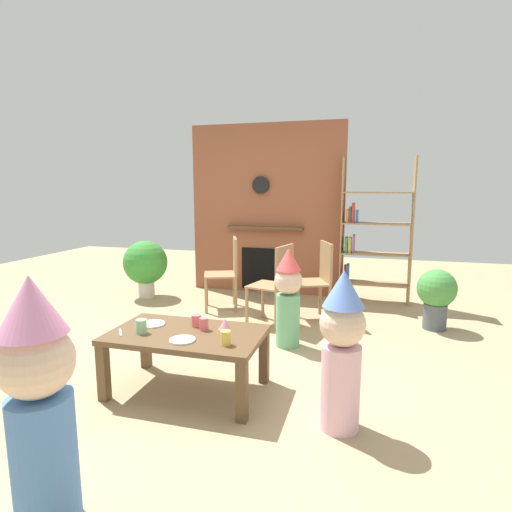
# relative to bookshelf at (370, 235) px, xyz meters

# --- Properties ---
(ground_plane) EXTENTS (12.00, 12.00, 0.00)m
(ground_plane) POSITION_rel_bookshelf_xyz_m (-1.15, -2.40, -0.89)
(ground_plane) COLOR tan
(brick_fireplace_feature) EXTENTS (2.20, 0.28, 2.40)m
(brick_fireplace_feature) POSITION_rel_bookshelf_xyz_m (-1.45, 0.20, 0.30)
(brick_fireplace_feature) COLOR #935138
(brick_fireplace_feature) RESTS_ON ground_plane
(bookshelf) EXTENTS (0.90, 0.28, 1.90)m
(bookshelf) POSITION_rel_bookshelf_xyz_m (0.00, 0.00, 0.00)
(bookshelf) COLOR #9E7A51
(bookshelf) RESTS_ON ground_plane
(coffee_table) EXTENTS (1.12, 0.66, 0.46)m
(coffee_table) POSITION_rel_bookshelf_xyz_m (-1.27, -2.92, -0.50)
(coffee_table) COLOR brown
(coffee_table) RESTS_ON ground_plane
(paper_cup_near_left) EXTENTS (0.08, 0.08, 0.10)m
(paper_cup_near_left) POSITION_rel_bookshelf_xyz_m (-1.58, -3.03, -0.38)
(paper_cup_near_left) COLOR #8CD18C
(paper_cup_near_left) RESTS_ON coffee_table
(paper_cup_near_right) EXTENTS (0.07, 0.07, 0.09)m
(paper_cup_near_right) POSITION_rel_bookshelf_xyz_m (-1.17, -2.85, -0.39)
(paper_cup_near_right) COLOR #E5666B
(paper_cup_near_right) RESTS_ON coffee_table
(paper_cup_center) EXTENTS (0.07, 0.07, 0.10)m
(paper_cup_center) POSITION_rel_bookshelf_xyz_m (-0.91, -3.08, -0.38)
(paper_cup_center) COLOR #F2CC4C
(paper_cup_center) RESTS_ON coffee_table
(paper_cup_far_left) EXTENTS (0.08, 0.08, 0.09)m
(paper_cup_far_left) POSITION_rel_bookshelf_xyz_m (-1.26, -2.78, -0.39)
(paper_cup_far_left) COLOR #E5666B
(paper_cup_far_left) RESTS_ON coffee_table
(paper_plate_front) EXTENTS (0.18, 0.18, 0.01)m
(paper_plate_front) POSITION_rel_bookshelf_xyz_m (-1.23, -3.09, -0.43)
(paper_plate_front) COLOR white
(paper_plate_front) RESTS_ON coffee_table
(paper_plate_rear) EXTENTS (0.19, 0.19, 0.01)m
(paper_plate_rear) POSITION_rel_bookshelf_xyz_m (-1.60, -2.84, -0.43)
(paper_plate_rear) COLOR white
(paper_plate_rear) RESTS_ON coffee_table
(birthday_cake_slice) EXTENTS (0.10, 0.10, 0.08)m
(birthday_cake_slice) POSITION_rel_bookshelf_xyz_m (-1.02, -2.79, -0.39)
(birthday_cake_slice) COLOR pink
(birthday_cake_slice) RESTS_ON coffee_table
(table_fork) EXTENTS (0.10, 0.13, 0.01)m
(table_fork) POSITION_rel_bookshelf_xyz_m (-1.73, -3.07, -0.43)
(table_fork) COLOR silver
(table_fork) RESTS_ON coffee_table
(child_with_cone_hat) EXTENTS (0.32, 0.32, 1.15)m
(child_with_cone_hat) POSITION_rel_bookshelf_xyz_m (-1.35, -4.23, -0.28)
(child_with_cone_hat) COLOR #4C7FC6
(child_with_cone_hat) RESTS_ON ground_plane
(child_in_pink) EXTENTS (0.28, 0.28, 1.02)m
(child_in_pink) POSITION_rel_bookshelf_xyz_m (-0.15, -3.12, -0.35)
(child_in_pink) COLOR #EAB2C6
(child_in_pink) RESTS_ON ground_plane
(child_by_the_chairs) EXTENTS (0.26, 0.26, 0.95)m
(child_by_the_chairs) POSITION_rel_bookshelf_xyz_m (-0.73, -1.85, -0.39)
(child_by_the_chairs) COLOR #66B27F
(child_by_the_chairs) RESTS_ON ground_plane
(dining_chair_left) EXTENTS (0.52, 0.52, 0.90)m
(dining_chair_left) POSITION_rel_bookshelf_xyz_m (-1.70, -0.82, -0.38)
(dining_chair_left) COLOR #9E7A51
(dining_chair_left) RESTS_ON ground_plane
(dining_chair_middle) EXTENTS (0.49, 0.49, 0.90)m
(dining_chair_middle) POSITION_rel_bookshelf_xyz_m (-0.96, -1.30, -0.38)
(dining_chair_middle) COLOR #9E7A51
(dining_chair_middle) RESTS_ON ground_plane
(dining_chair_right) EXTENTS (0.52, 0.52, 0.90)m
(dining_chair_right) POSITION_rel_bookshelf_xyz_m (-0.56, -0.95, -0.38)
(dining_chair_right) COLOR #9E7A51
(dining_chair_right) RESTS_ON ground_plane
(potted_plant_tall) EXTENTS (0.41, 0.41, 0.65)m
(potted_plant_tall) POSITION_rel_bookshelf_xyz_m (0.71, -0.95, -0.50)
(potted_plant_tall) COLOR #4C5660
(potted_plant_tall) RESTS_ON ground_plane
(potted_plant_short) EXTENTS (0.60, 0.60, 0.79)m
(potted_plant_short) POSITION_rel_bookshelf_xyz_m (-2.97, -0.61, -0.42)
(potted_plant_short) COLOR beige
(potted_plant_short) RESTS_ON ground_plane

